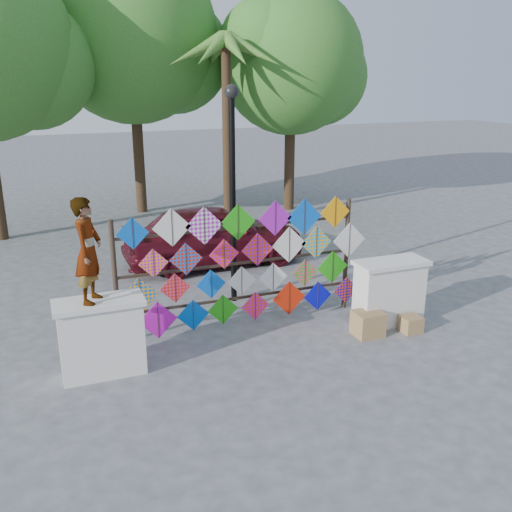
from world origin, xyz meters
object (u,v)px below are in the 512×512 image
object	(u,v)px
kite_rack	(246,264)
lamppost	(233,176)
sedan	(214,235)
vendor_woman	(88,251)

from	to	relation	value
kite_rack	lamppost	bearing A→B (deg)	81.64
kite_rack	lamppost	distance (m)	1.94
kite_rack	sedan	bearing A→B (deg)	81.89
sedan	lamppost	world-z (taller)	lamppost
sedan	kite_rack	bearing A→B (deg)	171.28
kite_rack	vendor_woman	world-z (taller)	vendor_woman
kite_rack	sedan	distance (m)	3.83
sedan	lamppost	distance (m)	3.17
vendor_woman	sedan	bearing A→B (deg)	-11.04
lamppost	vendor_woman	bearing A→B (deg)	-144.46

